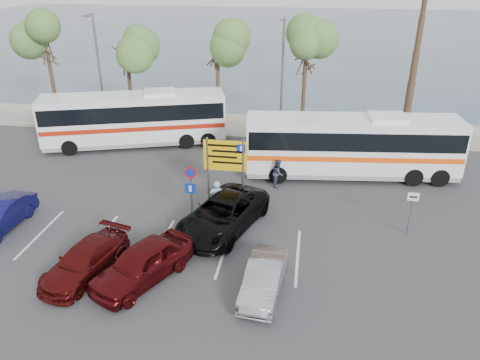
# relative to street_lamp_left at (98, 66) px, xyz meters

# --- Properties ---
(ground) EXTENTS (120.00, 120.00, 0.00)m
(ground) POSITION_rel_street_lamp_left_xyz_m (10.00, -13.52, -4.60)
(ground) COLOR #38383A
(ground) RESTS_ON ground
(kerb_strip) EXTENTS (44.00, 2.40, 0.15)m
(kerb_strip) POSITION_rel_street_lamp_left_xyz_m (10.00, 0.48, -4.52)
(kerb_strip) COLOR gray
(kerb_strip) RESTS_ON ground
(seawall) EXTENTS (48.00, 0.80, 0.60)m
(seawall) POSITION_rel_street_lamp_left_xyz_m (10.00, 2.48, -4.30)
(seawall) COLOR #A39B82
(seawall) RESTS_ON ground
(sea) EXTENTS (140.00, 140.00, 0.00)m
(sea) POSITION_rel_street_lamp_left_xyz_m (10.00, 46.48, -4.59)
(sea) COLOR #3C4C60
(sea) RESTS_ON ground
(tree_far_left) EXTENTS (3.20, 3.20, 7.60)m
(tree_far_left) POSITION_rel_street_lamp_left_xyz_m (-4.00, 0.48, 1.73)
(tree_far_left) COLOR #382619
(tree_far_left) RESTS_ON kerb_strip
(tree_left) EXTENTS (3.20, 3.20, 7.20)m
(tree_left) POSITION_rel_street_lamp_left_xyz_m (2.00, 0.48, 1.41)
(tree_left) COLOR #382619
(tree_left) RESTS_ON kerb_strip
(tree_mid) EXTENTS (3.20, 3.20, 8.00)m
(tree_mid) POSITION_rel_street_lamp_left_xyz_m (8.50, 0.48, 2.06)
(tree_mid) COLOR #382619
(tree_mid) RESTS_ON kerb_strip
(tree_right) EXTENTS (3.20, 3.20, 7.40)m
(tree_right) POSITION_rel_street_lamp_left_xyz_m (14.50, 0.48, 1.57)
(tree_right) COLOR #382619
(tree_right) RESTS_ON kerb_strip
(street_lamp_left) EXTENTS (0.45, 1.15, 8.01)m
(street_lamp_left) POSITION_rel_street_lamp_left_xyz_m (0.00, 0.00, 0.00)
(street_lamp_left) COLOR slate
(street_lamp_left) RESTS_ON kerb_strip
(street_lamp_right) EXTENTS (0.45, 1.15, 8.01)m
(street_lamp_right) POSITION_rel_street_lamp_left_xyz_m (13.00, 0.00, 0.00)
(street_lamp_right) COLOR slate
(street_lamp_right) RESTS_ON kerb_strip
(direction_sign) EXTENTS (2.20, 0.12, 3.60)m
(direction_sign) POSITION_rel_street_lamp_left_xyz_m (11.00, -10.32, -2.17)
(direction_sign) COLOR slate
(direction_sign) RESTS_ON ground
(sign_no_stop) EXTENTS (0.60, 0.08, 2.35)m
(sign_no_stop) POSITION_rel_street_lamp_left_xyz_m (9.40, -11.13, -3.02)
(sign_no_stop) COLOR slate
(sign_no_stop) RESTS_ON ground
(sign_parking) EXTENTS (0.50, 0.07, 2.25)m
(sign_parking) POSITION_rel_street_lamp_left_xyz_m (9.80, -12.73, -3.13)
(sign_parking) COLOR slate
(sign_parking) RESTS_ON ground
(sign_taxi) EXTENTS (0.50, 0.07, 2.20)m
(sign_taxi) POSITION_rel_street_lamp_left_xyz_m (19.80, -12.03, -3.18)
(sign_taxi) COLOR slate
(sign_taxi) RESTS_ON ground
(lane_markings) EXTENTS (12.02, 4.20, 0.01)m
(lane_markings) POSITION_rel_street_lamp_left_xyz_m (8.86, -14.52, -4.60)
(lane_markings) COLOR silver
(lane_markings) RESTS_ON ground
(coach_bus_left) EXTENTS (12.09, 6.06, 3.71)m
(coach_bus_left) POSITION_rel_street_lamp_left_xyz_m (3.50, -3.02, -2.88)
(coach_bus_left) COLOR white
(coach_bus_left) RESTS_ON ground
(coach_bus_right) EXTENTS (12.17, 3.86, 3.73)m
(coach_bus_right) POSITION_rel_street_lamp_left_xyz_m (17.50, -5.84, -2.87)
(coach_bus_right) COLOR white
(coach_bus_right) RESTS_ON ground
(car_maroon) EXTENTS (2.80, 4.64, 1.26)m
(car_maroon) POSITION_rel_street_lamp_left_xyz_m (6.50, -17.02, -3.97)
(car_maroon) COLOR #470C0B
(car_maroon) RESTS_ON ground
(car_red) EXTENTS (3.72, 4.86, 1.54)m
(car_red) POSITION_rel_street_lamp_left_xyz_m (8.90, -17.02, -3.83)
(car_red) COLOR #470A0C
(car_red) RESTS_ON ground
(suv_black) EXTENTS (4.28, 6.17, 1.56)m
(suv_black) POSITION_rel_street_lamp_left_xyz_m (11.30, -12.77, -3.82)
(suv_black) COLOR black
(suv_black) RESTS_ON ground
(car_silver_b) EXTENTS (1.66, 3.89, 1.25)m
(car_silver_b) POSITION_rel_street_lamp_left_xyz_m (13.70, -17.02, -3.98)
(car_silver_b) COLOR gray
(car_silver_b) RESTS_ON ground
(pedestrian_near) EXTENTS (0.77, 0.56, 1.94)m
(pedestrian_near) POSITION_rel_street_lamp_left_xyz_m (10.81, -11.69, -3.63)
(pedestrian_near) COLOR #88A4C6
(pedestrian_near) RESTS_ON ground
(pedestrian_far) EXTENTS (0.66, 0.81, 1.59)m
(pedestrian_far) POSITION_rel_street_lamp_left_xyz_m (13.50, -7.84, -3.81)
(pedestrian_far) COLOR #393D55
(pedestrian_far) RESTS_ON ground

